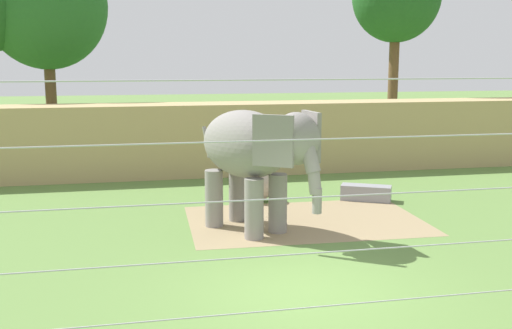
# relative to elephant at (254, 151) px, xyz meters

# --- Properties ---
(ground_plane) EXTENTS (120.00, 120.00, 0.00)m
(ground_plane) POSITION_rel_elephant_xyz_m (0.14, -3.75, -1.91)
(ground_plane) COLOR #5B7F3D
(dirt_patch) EXTENTS (5.88, 3.95, 0.01)m
(dirt_patch) POSITION_rel_elephant_xyz_m (1.45, 0.69, -1.91)
(dirt_patch) COLOR #937F5B
(dirt_patch) RESTS_ON ground
(embankment_wall) EXTENTS (36.00, 1.80, 2.47)m
(embankment_wall) POSITION_rel_elephant_xyz_m (0.14, 7.42, -0.67)
(embankment_wall) COLOR tan
(embankment_wall) RESTS_ON ground
(elephant) EXTENTS (2.81, 3.51, 2.89)m
(elephant) POSITION_rel_elephant_xyz_m (0.00, 0.00, 0.00)
(elephant) COLOR gray
(elephant) RESTS_ON ground
(enrichment_ball) EXTENTS (0.91, 0.91, 0.91)m
(enrichment_ball) POSITION_rel_elephant_xyz_m (0.70, 2.96, -1.46)
(enrichment_ball) COLOR tan
(enrichment_ball) RESTS_ON ground
(cable_fence) EXTENTS (12.60, 0.19, 3.89)m
(cable_fence) POSITION_rel_elephant_xyz_m (0.14, -6.00, 0.05)
(cable_fence) COLOR brown
(cable_fence) RESTS_ON ground
(feed_trough) EXTENTS (1.47, 1.09, 0.44)m
(feed_trough) POSITION_rel_elephant_xyz_m (3.76, 2.42, -1.69)
(feed_trough) COLOR gray
(feed_trough) RESTS_ON ground
(tree_left_of_centre) EXTENTS (4.83, 4.83, 8.63)m
(tree_left_of_centre) POSITION_rel_elephant_xyz_m (-5.92, 12.47, 4.16)
(tree_left_of_centre) COLOR brown
(tree_left_of_centre) RESTS_ON ground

